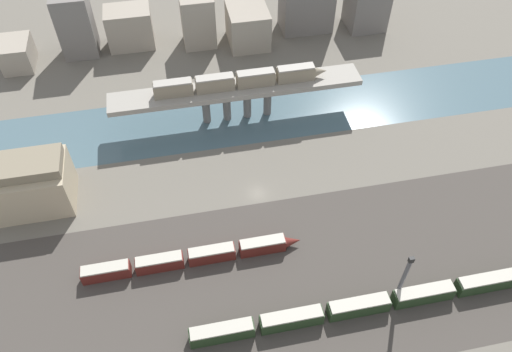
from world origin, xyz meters
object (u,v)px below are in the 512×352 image
at_px(train_on_bridge, 240,80).
at_px(signal_tower, 404,278).
at_px(train_yard_near, 399,299).
at_px(train_yard_mid, 192,257).
at_px(warehouse_building, 28,184).

bearing_deg(train_on_bridge, signal_tower, -70.55).
bearing_deg(signal_tower, train_yard_near, -104.29).
distance_m(train_on_bridge, train_yard_mid, 48.50).
relative_size(warehouse_building, signal_tower, 1.29).
bearing_deg(train_yard_near, train_yard_mid, 155.68).
bearing_deg(warehouse_building, train_yard_near, -29.46).
height_order(train_on_bridge, train_yard_mid, train_on_bridge).
xyz_separation_m(train_yard_near, train_yard_mid, (-38.96, 17.61, -0.06)).
distance_m(train_on_bridge, train_yard_near, 65.53).
distance_m(train_yard_near, warehouse_building, 83.74).
xyz_separation_m(train_on_bridge, signal_tower, (21.09, -59.75, -5.16)).
distance_m(train_on_bridge, warehouse_building, 56.17).
xyz_separation_m(train_on_bridge, train_yard_mid, (-18.26, -43.67, -10.60)).
bearing_deg(train_yard_near, signal_tower, 75.71).
distance_m(train_on_bridge, signal_tower, 63.57).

